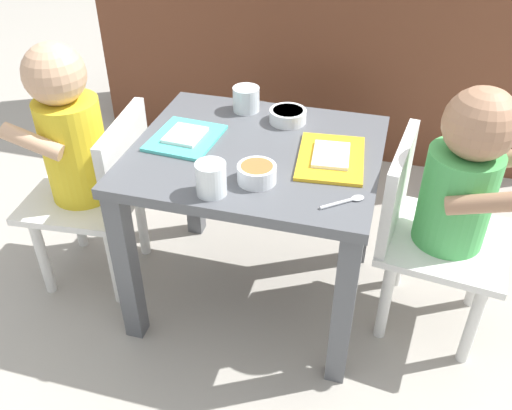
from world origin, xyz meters
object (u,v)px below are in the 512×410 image
at_px(dining_table, 256,180).
at_px(veggie_bowl_near, 288,115).
at_px(spoon_by_left_tray, 347,201).
at_px(seated_child_right, 454,189).
at_px(food_tray_right, 331,157).
at_px(dog, 306,138).
at_px(cereal_bowl_left_side, 257,173).
at_px(water_cup_left, 211,180).
at_px(seated_child_left, 78,145).
at_px(food_tray_left, 186,137).
at_px(water_cup_right, 246,100).

bearing_deg(dining_table, veggie_bowl_near, 75.24).
bearing_deg(spoon_by_left_tray, veggie_bowl_near, 121.81).
height_order(seated_child_right, food_tray_right, seated_child_right).
height_order(dog, cereal_bowl_left_side, cereal_bowl_left_side).
distance_m(water_cup_left, veggie_bowl_near, 0.35).
distance_m(seated_child_left, food_tray_left, 0.28).
xyz_separation_m(seated_child_left, food_tray_right, (0.61, 0.04, 0.04)).
bearing_deg(water_cup_right, water_cup_left, -84.34).
relative_size(dining_table, seated_child_right, 0.88).
height_order(water_cup_left, spoon_by_left_tray, water_cup_left).
height_order(dog, veggie_bowl_near, veggie_bowl_near).
bearing_deg(spoon_by_left_tray, food_tray_left, 158.86).
height_order(seated_child_left, food_tray_right, seated_child_left).
height_order(dining_table, food_tray_right, food_tray_right).
relative_size(seated_child_right, spoon_by_left_tray, 7.53).
xyz_separation_m(seated_child_right, food_tray_left, (-0.61, -0.02, 0.05)).
bearing_deg(water_cup_left, spoon_by_left_tray, 8.63).
distance_m(food_tray_right, water_cup_right, 0.31).
relative_size(dog, food_tray_left, 2.30).
xyz_separation_m(dining_table, food_tray_left, (-0.17, 0.00, 0.09)).
bearing_deg(veggie_bowl_near, food_tray_left, -144.84).
relative_size(food_tray_left, food_tray_right, 0.84).
xyz_separation_m(cereal_bowl_left_side, veggie_bowl_near, (0.00, 0.28, -0.00)).
bearing_deg(water_cup_left, food_tray_left, 124.11).
distance_m(dog, water_cup_left, 0.76).
distance_m(seated_child_left, dog, 0.75).
height_order(seated_child_left, cereal_bowl_left_side, seated_child_left).
relative_size(dining_table, water_cup_right, 8.26).
height_order(dog, water_cup_left, water_cup_left).
bearing_deg(water_cup_right, food_tray_left, -117.29).
bearing_deg(spoon_by_left_tray, food_tray_right, 110.00).
xyz_separation_m(dining_table, dog, (0.03, 0.51, -0.16)).
height_order(seated_child_right, cereal_bowl_left_side, seated_child_right).
height_order(water_cup_right, spoon_by_left_tray, water_cup_right).
bearing_deg(water_cup_right, veggie_bowl_near, -16.48).
bearing_deg(water_cup_left, dog, 84.77).
relative_size(food_tray_right, water_cup_right, 3.15).
height_order(dining_table, veggie_bowl_near, veggie_bowl_near).
xyz_separation_m(dog, spoon_by_left_tray, (0.20, -0.67, 0.24)).
distance_m(seated_child_right, food_tray_right, 0.28).
xyz_separation_m(dining_table, water_cup_right, (-0.08, 0.19, 0.11)).
distance_m(seated_child_left, food_tray_right, 0.62).
xyz_separation_m(water_cup_right, veggie_bowl_near, (0.12, -0.03, -0.01)).
relative_size(dining_table, cereal_bowl_left_side, 6.88).
bearing_deg(spoon_by_left_tray, water_cup_right, 132.06).
height_order(food_tray_right, spoon_by_left_tray, food_tray_right).
distance_m(dining_table, dog, 0.54).
bearing_deg(dog, water_cup_right, -107.23).
relative_size(food_tray_left, veggie_bowl_near, 1.98).
distance_m(dining_table, food_tray_left, 0.19).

